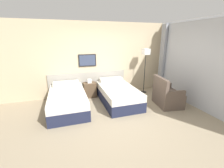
{
  "coord_description": "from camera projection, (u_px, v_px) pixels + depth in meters",
  "views": [
    {
      "loc": [
        -1.36,
        -3.55,
        2.13
      ],
      "look_at": [
        0.07,
        0.89,
        0.69
      ],
      "focal_mm": 24.0,
      "sensor_mm": 36.0,
      "label": 1
    }
  ],
  "objects": [
    {
      "name": "ground_plane",
      "position": [
        119.0,
        116.0,
        4.25
      ],
      "size": [
        16.0,
        16.0,
        0.0
      ],
      "primitive_type": "plane",
      "color": "gray"
    },
    {
      "name": "wall_headboard",
      "position": [
        100.0,
        61.0,
        5.69
      ],
      "size": [
        10.0,
        0.1,
        2.7
      ],
      "color": "#C6B28E",
      "rests_on": "ground_plane"
    },
    {
      "name": "wall_window",
      "position": [
        202.0,
        66.0,
        4.48
      ],
      "size": [
        0.21,
        4.49,
        2.7
      ],
      "color": "white",
      "rests_on": "ground_plane"
    },
    {
      "name": "bed_near_door",
      "position": [
        68.0,
        100.0,
        4.65
      ],
      "size": [
        1.08,
        2.0,
        0.67
      ],
      "color": "#1E233D",
      "rests_on": "ground_plane"
    },
    {
      "name": "bed_near_window",
      "position": [
        118.0,
        94.0,
        5.13
      ],
      "size": [
        1.08,
        2.0,
        0.67
      ],
      "color": "#1E233D",
      "rests_on": "ground_plane"
    },
    {
      "name": "nightstand",
      "position": [
        90.0,
        90.0,
        5.59
      ],
      "size": [
        0.45,
        0.34,
        0.69
      ],
      "color": "brown",
      "rests_on": "ground_plane"
    },
    {
      "name": "floor_lamp",
      "position": [
        146.0,
        56.0,
        5.71
      ],
      "size": [
        0.24,
        0.24,
        1.74
      ],
      "color": "black",
      "rests_on": "ground_plane"
    },
    {
      "name": "armchair",
      "position": [
        167.0,
        96.0,
        4.88
      ],
      "size": [
        0.83,
        0.99,
        0.95
      ],
      "rotation": [
        0.0,
        0.0,
        1.42
      ],
      "color": "brown",
      "rests_on": "ground_plane"
    }
  ]
}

